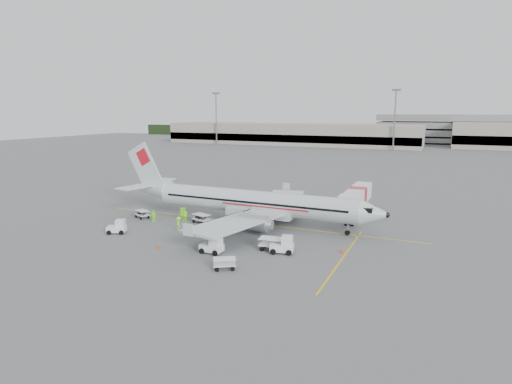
# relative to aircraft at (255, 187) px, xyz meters

# --- Properties ---
(ground) EXTENTS (360.00, 360.00, 0.00)m
(ground) POSITION_rel_aircraft_xyz_m (-0.71, 0.05, -4.92)
(ground) COLOR #56595B
(stripe_lead) EXTENTS (44.00, 0.20, 0.01)m
(stripe_lead) POSITION_rel_aircraft_xyz_m (-0.71, 0.05, -4.92)
(stripe_lead) COLOR yellow
(stripe_lead) RESTS_ON ground
(stripe_cross) EXTENTS (0.20, 20.00, 0.01)m
(stripe_cross) POSITION_rel_aircraft_xyz_m (13.29, -7.95, -4.92)
(stripe_cross) COLOR yellow
(stripe_cross) RESTS_ON ground
(terminal_west) EXTENTS (110.00, 22.00, 9.00)m
(terminal_west) POSITION_rel_aircraft_xyz_m (-40.71, 130.05, -0.42)
(terminal_west) COLOR gray
(terminal_west) RESTS_ON ground
(parking_garage) EXTENTS (62.00, 24.00, 14.00)m
(parking_garage) POSITION_rel_aircraft_xyz_m (24.29, 160.05, 2.08)
(parking_garage) COLOR slate
(parking_garage) RESTS_ON ground
(treeline) EXTENTS (300.00, 3.00, 6.00)m
(treeline) POSITION_rel_aircraft_xyz_m (-0.71, 175.05, -1.92)
(treeline) COLOR black
(treeline) RESTS_ON ground
(mast_west) EXTENTS (3.20, 1.20, 22.00)m
(mast_west) POSITION_rel_aircraft_xyz_m (-70.71, 118.05, 6.08)
(mast_west) COLOR slate
(mast_west) RESTS_ON ground
(mast_center) EXTENTS (3.20, 1.20, 22.00)m
(mast_center) POSITION_rel_aircraft_xyz_m (4.29, 118.05, 6.08)
(mast_center) COLOR slate
(mast_center) RESTS_ON ground
(aircraft) EXTENTS (36.35, 28.82, 9.84)m
(aircraft) POSITION_rel_aircraft_xyz_m (0.00, 0.00, 0.00)
(aircraft) COLOR silver
(aircraft) RESTS_ON ground
(jet_bridge) EXTENTS (3.10, 15.36, 4.02)m
(jet_bridge) POSITION_rel_aircraft_xyz_m (11.28, 9.53, -2.91)
(jet_bridge) COLOR white
(jet_bridge) RESTS_ON ground
(belt_loader) EXTENTS (5.47, 2.33, 2.90)m
(belt_loader) POSITION_rel_aircraft_xyz_m (-1.91, -1.95, -3.47)
(belt_loader) COLOR white
(belt_loader) RESTS_ON ground
(tug_fore) EXTENTS (2.61, 1.85, 1.83)m
(tug_fore) POSITION_rel_aircraft_xyz_m (7.22, -9.39, -4.00)
(tug_fore) COLOR white
(tug_fore) RESTS_ON ground
(tug_mid) EXTENTS (2.32, 1.36, 1.77)m
(tug_mid) POSITION_rel_aircraft_xyz_m (0.60, -12.28, -4.03)
(tug_mid) COLOR white
(tug_mid) RESTS_ON ground
(tug_aft) EXTENTS (2.48, 2.02, 1.67)m
(tug_aft) POSITION_rel_aircraft_xyz_m (-13.34, -10.56, -4.08)
(tug_aft) COLOR white
(tug_aft) RESTS_ON ground
(cart_loaded_a) EXTENTS (2.63, 2.04, 1.20)m
(cart_loaded_a) POSITION_rel_aircraft_xyz_m (-6.53, -2.43, -4.32)
(cart_loaded_a) COLOR white
(cart_loaded_a) RESTS_ON ground
(cart_loaded_b) EXTENTS (2.44, 2.02, 1.10)m
(cart_loaded_b) POSITION_rel_aircraft_xyz_m (-15.27, -3.39, -4.37)
(cart_loaded_b) COLOR white
(cart_loaded_b) RESTS_ON ground
(cart_empty_a) EXTENTS (2.39, 2.09, 1.07)m
(cart_empty_a) POSITION_rel_aircraft_xyz_m (4.00, -15.88, -4.38)
(cart_empty_a) COLOR white
(cart_empty_a) RESTS_ON ground
(cart_empty_b) EXTENTS (2.71, 1.79, 1.33)m
(cart_empty_b) POSITION_rel_aircraft_xyz_m (5.92, -8.97, -4.25)
(cart_empty_b) COLOR white
(cart_empty_b) RESTS_ON ground
(cone_nose) EXTENTS (0.35, 0.35, 0.57)m
(cone_nose) POSITION_rel_aircraft_xyz_m (12.88, -6.87, -4.63)
(cone_nose) COLOR #E03F04
(cone_nose) RESTS_ON ground
(cone_port) EXTENTS (0.43, 0.43, 0.70)m
(cone_port) POSITION_rel_aircraft_xyz_m (2.43, 16.20, -4.57)
(cone_port) COLOR #E03F04
(cone_port) RESTS_ON ground
(cone_stbd) EXTENTS (0.34, 0.34, 0.55)m
(cone_stbd) POSITION_rel_aircraft_xyz_m (-5.42, -13.12, -4.64)
(cone_stbd) COLOR #E03F04
(cone_stbd) RESTS_ON ground
(crew_a) EXTENTS (0.71, 0.61, 1.64)m
(crew_a) POSITION_rel_aircraft_xyz_m (-9.85, -1.94, -4.10)
(crew_a) COLOR #83F120
(crew_a) RESTS_ON ground
(crew_b) EXTENTS (1.09, 0.95, 1.92)m
(crew_b) POSITION_rel_aircraft_xyz_m (-8.87, -2.78, -3.96)
(crew_b) COLOR #83F120
(crew_b) RESTS_ON ground
(crew_c) EXTENTS (1.24, 1.28, 1.76)m
(crew_c) POSITION_rel_aircraft_xyz_m (-7.18, -6.61, -4.04)
(crew_c) COLOR #83F120
(crew_c) RESTS_ON ground
(crew_d) EXTENTS (0.99, 0.45, 1.66)m
(crew_d) POSITION_rel_aircraft_xyz_m (-12.27, -4.78, -4.09)
(crew_d) COLOR #83F120
(crew_d) RESTS_ON ground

